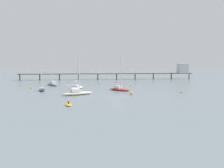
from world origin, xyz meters
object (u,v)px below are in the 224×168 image
at_px(sailboat_gray, 53,83).
at_px(sailboat_red, 119,88).
at_px(mooring_buoy_far, 31,87).
at_px(mooring_buoy_inner, 181,92).
at_px(mooring_buoy_near, 132,93).
at_px(dinghy_yellow, 69,105).
at_px(sailboat_cream, 78,92).
at_px(sailboat_white, 77,87).
at_px(sailboat_navy, 42,89).
at_px(mooring_buoy_mid, 131,85).
at_px(pier, 149,71).

distance_m(sailboat_gray, sailboat_red, 30.58).
distance_m(mooring_buoy_far, mooring_buoy_inner, 51.06).
bearing_deg(mooring_buoy_near, dinghy_yellow, -135.62).
height_order(sailboat_cream, mooring_buoy_near, sailboat_cream).
relative_size(sailboat_cream, mooring_buoy_far, 17.99).
distance_m(sailboat_cream, mooring_buoy_near, 15.58).
bearing_deg(sailboat_gray, mooring_buoy_near, -45.30).
distance_m(mooring_buoy_near, mooring_buoy_inner, 16.19).
xyz_separation_m(sailboat_gray, mooring_buoy_inner, (43.27, -24.42, -0.49)).
bearing_deg(sailboat_white, sailboat_navy, -156.25).
xyz_separation_m(sailboat_red, mooring_buoy_mid, (5.82, 14.09, -0.36)).
height_order(sailboat_white, mooring_buoy_inner, sailboat_white).
bearing_deg(mooring_buoy_inner, dinghy_yellow, -149.09).
distance_m(dinghy_yellow, mooring_buoy_inner, 37.51).
bearing_deg(sailboat_navy, mooring_buoy_inner, -9.13).
xyz_separation_m(pier, sailboat_navy, (-44.71, -44.94, -3.83)).
distance_m(sailboat_navy, mooring_buoy_far, 9.04).
xyz_separation_m(dinghy_yellow, mooring_buoy_far, (-16.83, 33.60, 0.14)).
bearing_deg(mooring_buoy_mid, sailboat_red, -112.45).
height_order(pier, mooring_buoy_mid, pier).
xyz_separation_m(pier, mooring_buoy_inner, (-1.02, -51.96, -4.06)).
height_order(sailboat_cream, dinghy_yellow, sailboat_cream).
height_order(pier, mooring_buoy_inner, pier).
xyz_separation_m(sailboat_navy, sailboat_white, (11.04, 4.86, 0.14)).
height_order(sailboat_red, mooring_buoy_near, sailboat_red).
bearing_deg(pier, sailboat_navy, -134.85).
height_order(mooring_buoy_far, mooring_buoy_mid, mooring_buoy_far).
height_order(sailboat_red, sailboat_cream, sailboat_cream).
bearing_deg(dinghy_yellow, pier, 65.01).
relative_size(sailboat_cream, mooring_buoy_inner, 21.95).
relative_size(sailboat_white, mooring_buoy_near, 14.56).
xyz_separation_m(pier, mooring_buoy_mid, (-13.70, -31.38, -4.05)).
bearing_deg(pier, sailboat_cream, -120.56).
height_order(sailboat_white, mooring_buoy_mid, sailboat_white).
height_order(pier, sailboat_cream, sailboat_cream).
height_order(sailboat_navy, mooring_buoy_near, sailboat_navy).
distance_m(sailboat_gray, mooring_buoy_mid, 30.83).
xyz_separation_m(sailboat_gray, sailboat_white, (10.62, -12.54, -0.11)).
relative_size(sailboat_cream, dinghy_yellow, 3.65).
bearing_deg(mooring_buoy_near, mooring_buoy_inner, 11.72).
xyz_separation_m(sailboat_white, mooring_buoy_far, (-16.36, 2.45, -0.31)).
relative_size(mooring_buoy_far, mooring_buoy_inner, 1.22).
height_order(sailboat_gray, sailboat_red, sailboat_gray).
height_order(sailboat_red, dinghy_yellow, sailboat_red).
relative_size(sailboat_gray, mooring_buoy_near, 15.78).
relative_size(mooring_buoy_near, mooring_buoy_mid, 1.38).
height_order(sailboat_red, mooring_buoy_far, sailboat_red).
bearing_deg(pier, sailboat_white, -130.03).
bearing_deg(mooring_buoy_near, sailboat_red, 105.20).
relative_size(dinghy_yellow, mooring_buoy_near, 4.08).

